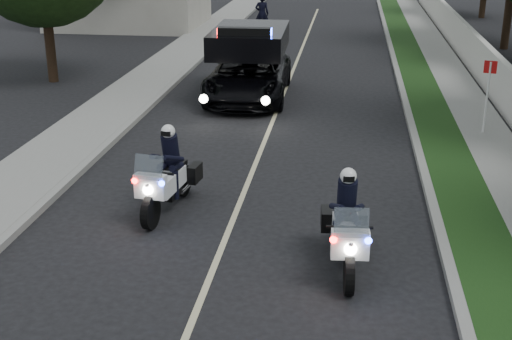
{
  "coord_description": "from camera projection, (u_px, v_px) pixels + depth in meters",
  "views": [
    {
      "loc": [
        2.19,
        -11.64,
        5.84
      ],
      "look_at": [
        0.43,
        1.3,
        1.0
      ],
      "focal_mm": 48.29,
      "sensor_mm": 36.0,
      "label": 1
    }
  ],
  "objects": [
    {
      "name": "grass_verge",
      "position": [
        429.0,
        109.0,
        21.78
      ],
      "size": [
        1.2,
        60.0,
        0.16
      ],
      "primitive_type": "cube",
      "color": "#193814",
      "rests_on": "ground"
    },
    {
      "name": "sidewalk_right",
      "position": [
        472.0,
        111.0,
        21.61
      ],
      "size": [
        1.4,
        60.0,
        0.16
      ],
      "primitive_type": "cube",
      "color": "gray",
      "rests_on": "ground"
    },
    {
      "name": "police_moto_left",
      "position": [
        169.0,
        210.0,
        14.51
      ],
      "size": [
        1.04,
        2.25,
        1.85
      ],
      "primitive_type": null,
      "rotation": [
        0.0,
        0.0,
        -0.13
      ],
      "color": "white",
      "rests_on": "ground"
    },
    {
      "name": "sidewalk_left",
      "position": [
        124.0,
        99.0,
        23.04
      ],
      "size": [
        2.0,
        60.0,
        0.16
      ],
      "primitive_type": "cube",
      "color": "gray",
      "rests_on": "ground"
    },
    {
      "name": "curb_left",
      "position": [
        156.0,
        100.0,
        22.9
      ],
      "size": [
        0.2,
        60.0,
        0.15
      ],
      "primitive_type": "cube",
      "color": "gray",
      "rests_on": "ground"
    },
    {
      "name": "ground",
      "position": [
        224.0,
        241.0,
        13.12
      ],
      "size": [
        120.0,
        120.0,
        0.0
      ],
      "primitive_type": "plane",
      "color": "black",
      "rests_on": "ground"
    },
    {
      "name": "police_moto_right",
      "position": [
        345.0,
        267.0,
        12.17
      ],
      "size": [
        0.9,
        2.18,
        1.81
      ],
      "primitive_type": null,
      "rotation": [
        0.0,
        0.0,
        0.07
      ],
      "color": "silver",
      "rests_on": "ground"
    },
    {
      "name": "curb_right",
      "position": [
        407.0,
        108.0,
        21.87
      ],
      "size": [
        0.2,
        60.0,
        0.15
      ],
      "primitive_type": "cube",
      "color": "gray",
      "rests_on": "ground"
    },
    {
      "name": "lane_marking",
      "position": [
        279.0,
        106.0,
        22.41
      ],
      "size": [
        0.12,
        50.0,
        0.01
      ],
      "primitive_type": "cube",
      "color": "#BFB78C",
      "rests_on": "ground"
    },
    {
      "name": "tree_left_far",
      "position": [
        125.0,
        31.0,
        36.95
      ],
      "size": [
        7.15,
        7.15,
        9.08
      ],
      "primitive_type": null,
      "rotation": [
        0.0,
        0.0,
        -0.41
      ],
      "color": "black",
      "rests_on": "ground"
    },
    {
      "name": "tree_left_near",
      "position": [
        54.0,
        81.0,
        25.77
      ],
      "size": [
        7.12,
        7.12,
        9.34
      ],
      "primitive_type": null,
      "rotation": [
        0.0,
        0.0,
        0.33
      ],
      "color": "#1B3812",
      "rests_on": "ground"
    },
    {
      "name": "bicycle",
      "position": [
        262.0,
        36.0,
        35.34
      ],
      "size": [
        0.72,
        1.8,
        0.93
      ],
      "primitive_type": "imported",
      "rotation": [
        0.0,
        0.0,
        0.06
      ],
      "color": "black",
      "rests_on": "ground"
    },
    {
      "name": "police_suv",
      "position": [
        249.0,
        98.0,
        23.42
      ],
      "size": [
        2.74,
        5.66,
        2.72
      ],
      "primitive_type": "imported",
      "rotation": [
        0.0,
        0.0,
        0.03
      ],
      "color": "black",
      "rests_on": "ground"
    },
    {
      "name": "cyclist",
      "position": [
        262.0,
        36.0,
        35.34
      ],
      "size": [
        0.72,
        0.51,
        1.91
      ],
      "primitive_type": "imported",
      "rotation": [
        0.0,
        0.0,
        3.21
      ],
      "color": "black",
      "rests_on": "ground"
    },
    {
      "name": "tree_right_d",
      "position": [
        504.0,
        49.0,
        32.06
      ],
      "size": [
        9.09,
        9.09,
        11.51
      ],
      "primitive_type": null,
      "rotation": [
        0.0,
        0.0,
        -0.41
      ],
      "color": "#1F4015",
      "rests_on": "ground"
    },
    {
      "name": "sign_post",
      "position": [
        482.0,
        137.0,
        19.26
      ],
      "size": [
        0.43,
        0.43,
        2.24
      ],
      "primitive_type": null,
      "rotation": [
        0.0,
        0.0,
        -0.26
      ],
      "color": "#AF0D0C",
      "rests_on": "ground"
    },
    {
      "name": "tree_right_e",
      "position": [
        481.0,
        18.0,
        41.79
      ],
      "size": [
        5.91,
        5.91,
        8.81
      ],
      "primitive_type": null,
      "rotation": [
        0.0,
        0.0,
        -0.13
      ],
      "color": "black",
      "rests_on": "ground"
    },
    {
      "name": "property_wall",
      "position": [
        507.0,
        91.0,
        21.25
      ],
      "size": [
        0.22,
        60.0,
        1.5
      ],
      "primitive_type": "cube",
      "color": "beige",
      "rests_on": "ground"
    }
  ]
}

